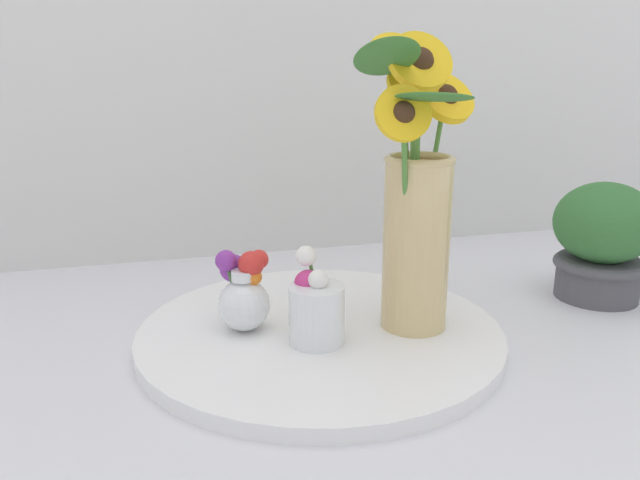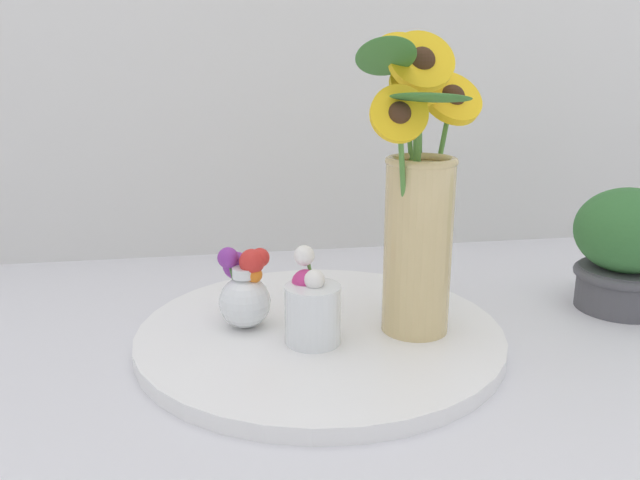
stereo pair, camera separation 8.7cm
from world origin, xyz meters
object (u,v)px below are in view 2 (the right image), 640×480
Objects in this scene: serving_tray at (320,334)px; potted_plant at (626,248)px; vase_small_center at (312,307)px; vase_bulb_right at (244,290)px; mason_jar_sunflowers at (418,203)px.

potted_plant is (0.51, 0.04, 0.09)m from serving_tray.
vase_small_center is 0.11m from vase_bulb_right.
potted_plant reaches higher than serving_tray.
mason_jar_sunflowers reaches higher than potted_plant.
vase_small_center is at bearing -112.41° from serving_tray.
potted_plant is (0.53, 0.09, 0.03)m from vase_small_center.
potted_plant is at bearing 10.15° from mason_jar_sunflowers.
serving_tray is at bearing -175.12° from potted_plant.
mason_jar_sunflowers reaches higher than vase_small_center.
vase_bulb_right is at bearing 141.69° from vase_small_center.
vase_small_center reaches higher than vase_bulb_right.
vase_small_center is at bearing -172.36° from mason_jar_sunflowers.
serving_tray is 4.52× the size of vase_bulb_right.
mason_jar_sunflowers is 0.40m from potted_plant.
vase_bulb_right reaches higher than serving_tray.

